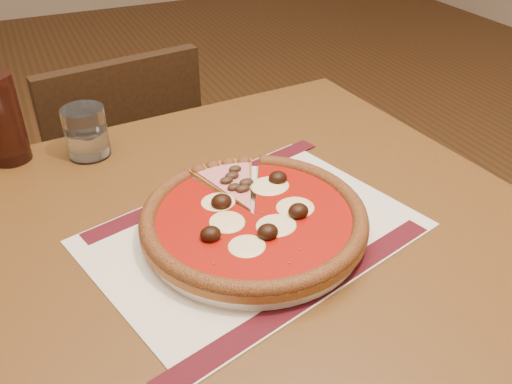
{
  "coord_description": "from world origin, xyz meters",
  "views": [
    {
      "loc": [
        -0.97,
        -1.71,
        1.23
      ],
      "look_at": [
        -0.68,
        -1.09,
        0.78
      ],
      "focal_mm": 38.0,
      "sensor_mm": 36.0,
      "label": 1
    }
  ],
  "objects_px": {
    "chair_far": "(122,176)",
    "water_glass": "(86,132)",
    "pizza": "(254,216)",
    "table": "(261,266)",
    "bottle": "(0,114)",
    "plate": "(254,227)"
  },
  "relations": [
    {
      "from": "table",
      "to": "pizza",
      "type": "xyz_separation_m",
      "value": [
        -0.03,
        -0.04,
        0.13
      ]
    },
    {
      "from": "table",
      "to": "water_glass",
      "type": "relative_size",
      "value": 9.56
    },
    {
      "from": "plate",
      "to": "table",
      "type": "bearing_deg",
      "value": 51.23
    },
    {
      "from": "table",
      "to": "chair_far",
      "type": "bearing_deg",
      "value": 98.11
    },
    {
      "from": "table",
      "to": "water_glass",
      "type": "height_order",
      "value": "water_glass"
    },
    {
      "from": "chair_far",
      "to": "pizza",
      "type": "xyz_separation_m",
      "value": [
        0.07,
        -0.71,
        0.32
      ]
    },
    {
      "from": "table",
      "to": "pizza",
      "type": "distance_m",
      "value": 0.14
    },
    {
      "from": "table",
      "to": "chair_far",
      "type": "height_order",
      "value": "chair_far"
    },
    {
      "from": "table",
      "to": "chair_far",
      "type": "xyz_separation_m",
      "value": [
        -0.1,
        0.67,
        -0.19
      ]
    },
    {
      "from": "chair_far",
      "to": "pizza",
      "type": "height_order",
      "value": "same"
    },
    {
      "from": "bottle",
      "to": "table",
      "type": "bearing_deg",
      "value": -45.58
    },
    {
      "from": "water_glass",
      "to": "bottle",
      "type": "relative_size",
      "value": 0.4
    },
    {
      "from": "chair_far",
      "to": "water_glass",
      "type": "distance_m",
      "value": 0.51
    },
    {
      "from": "table",
      "to": "pizza",
      "type": "relative_size",
      "value": 2.67
    },
    {
      "from": "chair_far",
      "to": "plate",
      "type": "bearing_deg",
      "value": 86.63
    },
    {
      "from": "chair_far",
      "to": "water_glass",
      "type": "bearing_deg",
      "value": 65.67
    },
    {
      "from": "water_glass",
      "to": "bottle",
      "type": "bearing_deg",
      "value": 162.46
    },
    {
      "from": "plate",
      "to": "water_glass",
      "type": "height_order",
      "value": "water_glass"
    },
    {
      "from": "plate",
      "to": "pizza",
      "type": "bearing_deg",
      "value": -91.29
    },
    {
      "from": "bottle",
      "to": "chair_far",
      "type": "bearing_deg",
      "value": 55.37
    },
    {
      "from": "pizza",
      "to": "water_glass",
      "type": "bearing_deg",
      "value": 117.44
    },
    {
      "from": "chair_far",
      "to": "water_glass",
      "type": "relative_size",
      "value": 9.01
    }
  ]
}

